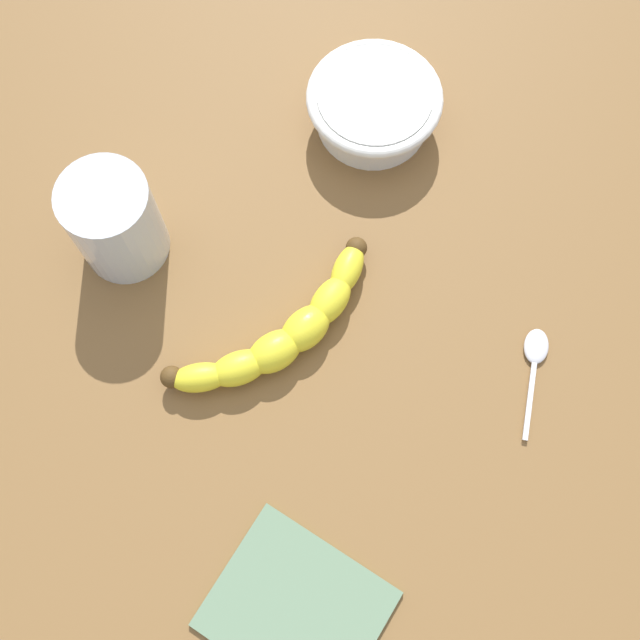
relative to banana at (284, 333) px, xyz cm
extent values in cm
cube|color=brown|center=(-1.23, 0.60, -3.36)|extent=(120.00, 120.00, 3.00)
ellipsoid|color=yellow|center=(0.14, -9.01, 0.00)|extent=(4.59, 6.22, 2.80)
ellipsoid|color=yellow|center=(1.08, -5.40, 0.00)|extent=(4.06, 6.02, 3.26)
ellipsoid|color=yellow|center=(1.25, -1.68, 0.00)|extent=(4.04, 5.81, 3.72)
ellipsoid|color=yellow|center=(0.64, 1.99, 0.00)|extent=(5.07, 6.38, 3.72)
ellipsoid|color=yellow|center=(-0.72, 5.46, 0.00)|extent=(5.47, 6.47, 3.26)
ellipsoid|color=yellow|center=(-2.77, 8.57, 0.00)|extent=(5.71, 6.10, 2.80)
sphere|color=#513819|center=(-0.75, -11.36, 0.00)|extent=(2.17, 2.17, 2.17)
sphere|color=#513819|center=(-4.37, 10.52, 0.00)|extent=(2.17, 2.17, 2.17)
cylinder|color=silver|center=(-16.59, -9.37, 3.62)|extent=(8.67, 8.67, 10.96)
cylinder|color=#AED194|center=(-16.59, -9.37, 2.75)|extent=(8.17, 8.17, 8.71)
cylinder|color=white|center=(-17.14, 19.82, 0.70)|extent=(11.96, 11.96, 5.12)
torus|color=white|center=(-17.14, 19.82, 2.67)|extent=(14.20, 14.20, 1.20)
ellipsoid|color=silver|center=(12.67, 21.11, -1.46)|extent=(4.30, 4.16, 0.80)
cube|color=silver|center=(16.60, 17.77, -1.46)|extent=(6.81, 5.88, 0.25)
cube|color=slate|center=(22.63, -10.81, -1.56)|extent=(18.68, 17.83, 0.60)
camera|label=1|loc=(22.27, -8.27, 73.32)|focal=44.97mm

